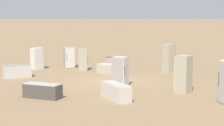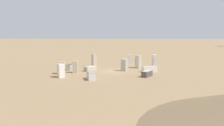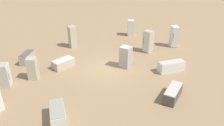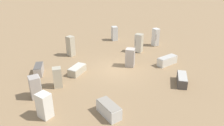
# 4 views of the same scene
# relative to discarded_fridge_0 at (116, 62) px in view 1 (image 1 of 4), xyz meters

# --- Properties ---
(ground_plane) EXTENTS (1000.00, 1000.00, 0.00)m
(ground_plane) POSITION_rel_discarded_fridge_0_xyz_m (-0.10, -6.31, -0.38)
(ground_plane) COLOR #937551
(discarded_fridge_0) EXTENTS (1.49, 0.62, 0.76)m
(discarded_fridge_0) POSITION_rel_discarded_fridge_0_xyz_m (0.00, 0.00, 0.00)
(discarded_fridge_0) COLOR #A89E93
(discarded_fridge_0) RESTS_ON ground_plane
(discarded_fridge_1) EXTENTS (1.75, 1.52, 0.61)m
(discarded_fridge_1) POSITION_rel_discarded_fridge_0_xyz_m (-0.35, -2.99, -0.07)
(discarded_fridge_1) COLOR #B2A88E
(discarded_fridge_1) RESTS_ON ground_plane
(discarded_fridge_2) EXTENTS (0.87, 0.86, 1.89)m
(discarded_fridge_2) POSITION_rel_discarded_fridge_0_xyz_m (3.56, -2.44, 0.57)
(discarded_fridge_2) COLOR #B2A88E
(discarded_fridge_2) RESTS_ON ground_plane
(discarded_fridge_4) EXTENTS (0.70, 0.66, 1.48)m
(discarded_fridge_4) POSITION_rel_discarded_fridge_0_xyz_m (-2.24, -1.65, 0.36)
(discarded_fridge_4) COLOR #B2A88E
(discarded_fridge_4) RESTS_ON ground_plane
(discarded_fridge_5) EXTENTS (1.46, 1.98, 0.73)m
(discarded_fridge_5) POSITION_rel_discarded_fridge_0_xyz_m (0.23, -10.72, -0.02)
(discarded_fridge_5) COLOR beige
(discarded_fridge_5) RESTS_ON ground_plane
(discarded_fridge_6) EXTENTS (0.95, 0.94, 1.58)m
(discarded_fridge_6) POSITION_rel_discarded_fridge_0_xyz_m (0.40, -7.47, 0.41)
(discarded_fridge_6) COLOR #A89E93
(discarded_fridge_6) RESTS_ON ground_plane
(discarded_fridge_8) EXTENTS (1.80, 1.37, 0.78)m
(discarded_fridge_8) POSITION_rel_discarded_fridge_0_xyz_m (-5.96, -4.78, 0.01)
(discarded_fridge_8) COLOR silver
(discarded_fridge_8) RESTS_ON ground_plane
(discarded_fridge_9) EXTENTS (0.97, 0.98, 1.51)m
(discarded_fridge_9) POSITION_rel_discarded_fridge_0_xyz_m (-5.55, -1.18, 0.38)
(discarded_fridge_9) COLOR silver
(discarded_fridge_9) RESTS_ON ground_plane
(discarded_fridge_10) EXTENTS (0.94, 0.95, 1.83)m
(discarded_fridge_10) POSITION_rel_discarded_fridge_0_xyz_m (3.51, -9.03, 0.53)
(discarded_fridge_10) COLOR #B2A88E
(discarded_fridge_10) RESTS_ON ground_plane
(discarded_fridge_11) EXTENTS (0.89, 0.88, 1.49)m
(discarded_fridge_11) POSITION_rel_discarded_fridge_0_xyz_m (-3.39, -0.33, 0.37)
(discarded_fridge_11) COLOR #A89E93
(discarded_fridge_11) RESTS_ON ground_plane
(discarded_fridge_12) EXTENTS (1.89, 1.24, 0.67)m
(discarded_fridge_12) POSITION_rel_discarded_fridge_0_xyz_m (-3.13, -10.54, -0.04)
(discarded_fridge_12) COLOR #4C4742
(discarded_fridge_12) RESTS_ON ground_plane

